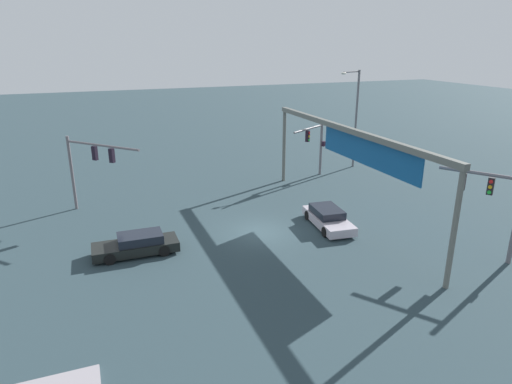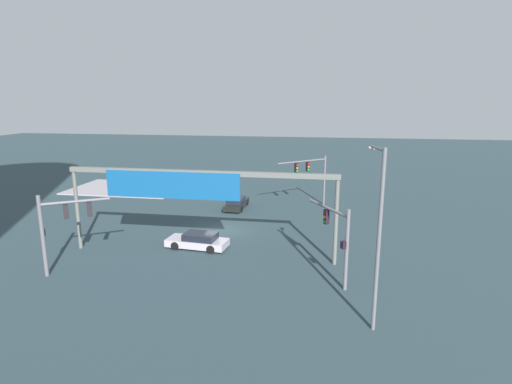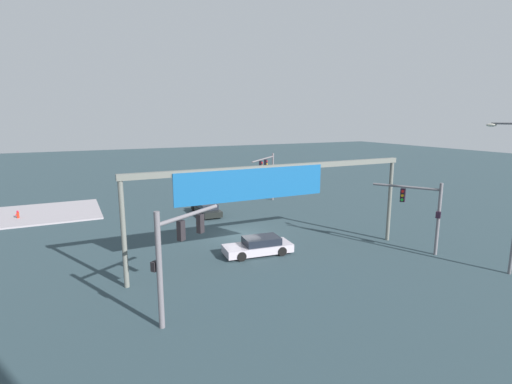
% 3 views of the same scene
% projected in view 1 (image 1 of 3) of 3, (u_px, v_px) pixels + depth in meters
% --- Properties ---
extents(ground_plane, '(187.49, 187.49, 0.00)m').
position_uv_depth(ground_plane, '(261.00, 232.00, 28.79)').
color(ground_plane, '#2A3C43').
extents(traffic_signal_near_corner, '(3.92, 2.55, 5.39)m').
position_uv_depth(traffic_signal_near_corner, '(499.00, 199.00, 24.20)').
color(traffic_signal_near_corner, slate).
rests_on(traffic_signal_near_corner, ground).
extents(traffic_signal_opposite_side, '(4.78, 4.42, 5.37)m').
position_uv_depth(traffic_signal_opposite_side, '(89.00, 160.00, 30.79)').
color(traffic_signal_opposite_side, slate).
rests_on(traffic_signal_opposite_side, ground).
extents(traffic_signal_cross_street, '(2.53, 4.24, 5.02)m').
position_uv_depth(traffic_signal_cross_street, '(316.00, 141.00, 39.46)').
color(traffic_signal_cross_street, slate).
rests_on(traffic_signal_cross_street, ground).
extents(streetlamp_curved_arm, '(0.72, 2.32, 9.13)m').
position_uv_depth(streetlamp_curved_arm, '(355.00, 113.00, 42.04)').
color(streetlamp_curved_arm, slate).
rests_on(streetlamp_curved_arm, ground).
extents(overhead_sign_gantry, '(19.76, 0.43, 6.38)m').
position_uv_depth(overhead_sign_gantry, '(353.00, 145.00, 28.66)').
color(overhead_sign_gantry, '#62655E').
rests_on(overhead_sign_gantry, ground).
extents(sedan_car_approaching, '(4.87, 2.32, 1.21)m').
position_uv_depth(sedan_car_approaching, '(328.00, 218.00, 29.55)').
color(sedan_car_approaching, '#B5ACB8').
rests_on(sedan_car_approaching, ground).
extents(sedan_car_waiting_far, '(1.93, 4.81, 1.21)m').
position_uv_depth(sedan_car_waiting_far, '(137.00, 245.00, 25.67)').
color(sedan_car_waiting_far, black).
rests_on(sedan_car_waiting_far, ground).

